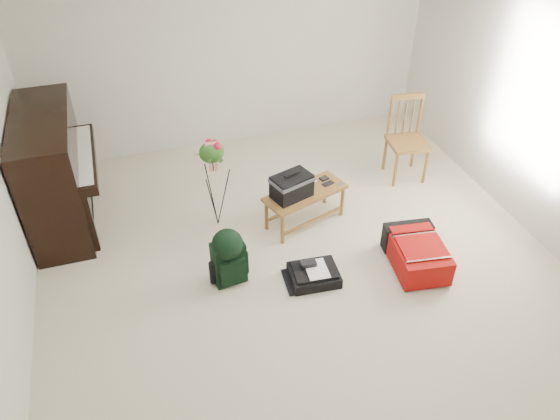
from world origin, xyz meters
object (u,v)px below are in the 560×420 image
object	(u,v)px
black_duffel	(314,274)
green_backpack	(228,255)
piano	(56,174)
red_suitcase	(414,250)
dining_chair	(407,140)
bench	(295,186)
flower_stand	(215,185)

from	to	relation	value
black_duffel	green_backpack	distance (m)	0.85
piano	red_suitcase	size ratio (longest dim) A/B	1.97
piano	dining_chair	world-z (taller)	piano
dining_chair	black_duffel	xyz separation A→B (m)	(-1.66, -1.38, -0.42)
bench	red_suitcase	size ratio (longest dim) A/B	1.27
red_suitcase	flower_stand	xyz separation A→B (m)	(-1.72, 1.19, 0.35)
dining_chair	green_backpack	world-z (taller)	dining_chair
dining_chair	piano	bearing A→B (deg)	-177.49
red_suitcase	black_duffel	bearing A→B (deg)	-175.94
red_suitcase	green_backpack	distance (m)	1.83
dining_chair	flower_stand	bearing A→B (deg)	-166.75
red_suitcase	dining_chair	bearing A→B (deg)	74.20
black_duffel	piano	bearing A→B (deg)	147.64
black_duffel	red_suitcase	bearing A→B (deg)	0.77
black_duffel	flower_stand	bearing A→B (deg)	126.29
piano	dining_chair	bearing A→B (deg)	-4.42
red_suitcase	black_duffel	world-z (taller)	red_suitcase
bench	dining_chair	bearing A→B (deg)	-0.36
red_suitcase	flower_stand	world-z (taller)	flower_stand
black_duffel	flower_stand	world-z (taller)	flower_stand
bench	dining_chair	xyz separation A→B (m)	(1.56, 0.51, -0.00)
red_suitcase	green_backpack	bearing A→B (deg)	178.37
piano	black_duffel	bearing A→B (deg)	-36.92
red_suitcase	green_backpack	world-z (taller)	green_backpack
piano	black_duffel	size ratio (longest dim) A/B	3.07
bench	green_backpack	bearing A→B (deg)	-161.65
dining_chair	red_suitcase	distance (m)	1.62
black_duffel	green_backpack	bearing A→B (deg)	167.82
green_backpack	bench	bearing A→B (deg)	29.41
piano	flower_stand	size ratio (longest dim) A/B	1.43
red_suitcase	green_backpack	size ratio (longest dim) A/B	1.27
green_backpack	flower_stand	world-z (taller)	flower_stand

